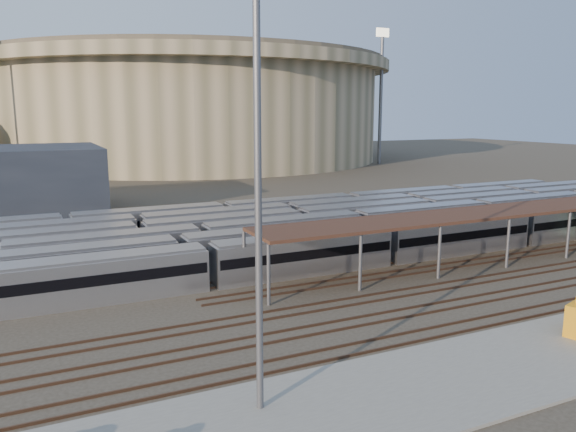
% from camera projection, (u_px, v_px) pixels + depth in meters
% --- Properties ---
extents(ground, '(420.00, 420.00, 0.00)m').
position_uv_depth(ground, '(362.00, 296.00, 47.13)').
color(ground, '#383026').
rests_on(ground, ground).
extents(apron, '(50.00, 9.00, 0.20)m').
position_uv_depth(apron, '(432.00, 384.00, 31.69)').
color(apron, gray).
rests_on(apron, ground).
extents(subway_trains, '(124.03, 23.90, 3.60)m').
position_uv_depth(subway_trains, '(314.00, 229.00, 65.44)').
color(subway_trains, silver).
rests_on(subway_trains, ground).
extents(inspection_shed, '(60.30, 6.00, 5.30)m').
position_uv_depth(inspection_shed, '(520.00, 211.00, 59.01)').
color(inspection_shed, slate).
rests_on(inspection_shed, ground).
extents(empty_tracks, '(170.00, 9.62, 0.18)m').
position_uv_depth(empty_tracks, '(398.00, 314.00, 42.67)').
color(empty_tracks, '#4C3323').
rests_on(empty_tracks, ground).
extents(stadium, '(124.00, 124.00, 32.50)m').
position_uv_depth(stadium, '(191.00, 107.00, 179.02)').
color(stadium, tan).
rests_on(stadium, ground).
extents(floodlight_2, '(4.00, 1.00, 38.40)m').
position_uv_depth(floodlight_2, '(381.00, 92.00, 161.60)').
color(floodlight_2, slate).
rests_on(floodlight_2, ground).
extents(floodlight_3, '(4.00, 1.00, 38.40)m').
position_uv_depth(floodlight_3, '(68.00, 94.00, 181.32)').
color(floodlight_3, slate).
rests_on(floodlight_3, ground).
extents(yard_light_pole, '(0.82, 0.36, 22.45)m').
position_uv_depth(yard_light_pole, '(258.00, 191.00, 26.95)').
color(yard_light_pole, slate).
rests_on(yard_light_pole, apron).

